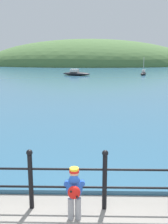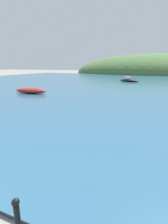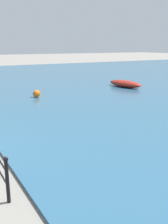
{
  "view_description": "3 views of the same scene",
  "coord_description": "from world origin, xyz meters",
  "views": [
    {
      "loc": [
        0.25,
        -3.1,
        2.94
      ],
      "look_at": [
        0.09,
        4.53,
        1.27
      ],
      "focal_mm": 42.0,
      "sensor_mm": 36.0,
      "label": 1
    },
    {
      "loc": [
        3.74,
        -0.06,
        3.1
      ],
      "look_at": [
        1.01,
        6.26,
        1.25
      ],
      "focal_mm": 28.0,
      "sensor_mm": 36.0,
      "label": 2
    },
    {
      "loc": [
        9.23,
        0.25,
        3.75
      ],
      "look_at": [
        0.91,
        5.07,
        1.29
      ],
      "focal_mm": 42.0,
      "sensor_mm": 36.0,
      "label": 3
    }
  ],
  "objects": [
    {
      "name": "boat_nearest_quay",
      "position": [
        -1.63,
        33.66,
        0.39
      ],
      "size": [
        4.2,
        2.55,
        0.89
      ],
      "color": "black",
      "rests_on": "water"
    },
    {
      "name": "iron_railing",
      "position": [
        0.55,
        1.5,
        0.64
      ],
      "size": [
        5.8,
        0.12,
        1.21
      ],
      "color": "black",
      "rests_on": "ground"
    },
    {
      "name": "water",
      "position": [
        0.0,
        32.0,
        0.05
      ],
      "size": [
        80.0,
        60.0,
        0.1
      ],
      "primitive_type": "cube",
      "color": "#2D5B7A",
      "rests_on": "ground"
    },
    {
      "name": "far_hillside",
      "position": [
        0.0,
        71.26,
        0.0
      ],
      "size": [
        57.87,
        31.83,
        14.3
      ],
      "color": "#476B38",
      "rests_on": "ground"
    },
    {
      "name": "boat_white_sailboat",
      "position": [
        7.96,
        34.92,
        0.34
      ],
      "size": [
        1.53,
        2.76,
        2.5
      ],
      "color": "black",
      "rests_on": "water"
    },
    {
      "name": "child_in_coat",
      "position": [
        -0.01,
        1.14,
        0.61
      ],
      "size": [
        0.39,
        0.53,
        1.0
      ],
      "color": "#99999E",
      "rests_on": "ground"
    }
  ]
}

